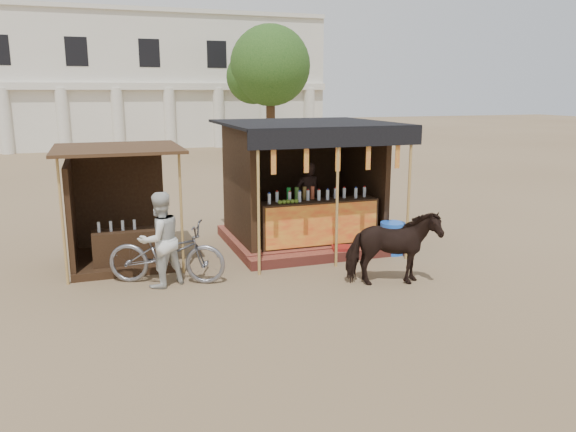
{
  "coord_description": "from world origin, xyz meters",
  "views": [
    {
      "loc": [
        -3.42,
        -8.32,
        3.45
      ],
      "look_at": [
        0.0,
        1.6,
        1.1
      ],
      "focal_mm": 35.0,
      "sensor_mm": 36.0,
      "label": 1
    }
  ],
  "objects": [
    {
      "name": "tree",
      "position": [
        5.81,
        22.14,
        4.63
      ],
      "size": [
        4.5,
        4.4,
        7.0
      ],
      "color": "#382314",
      "rests_on": "ground"
    },
    {
      "name": "cow",
      "position": [
        1.51,
        0.22,
        0.69
      ],
      "size": [
        1.75,
        1.07,
        1.38
      ],
      "primitive_type": "imported",
      "rotation": [
        0.0,
        0.0,
        1.36
      ],
      "color": "black",
      "rests_on": "ground"
    },
    {
      "name": "motorbike",
      "position": [
        -2.31,
        1.68,
        0.56
      ],
      "size": [
        2.27,
        1.5,
        1.13
      ],
      "primitive_type": "imported",
      "rotation": [
        0.0,
        0.0,
        1.18
      ],
      "color": "gray",
      "rests_on": "ground"
    },
    {
      "name": "cooler",
      "position": [
        2.71,
        2.6,
        0.23
      ],
      "size": [
        0.69,
        0.51,
        0.46
      ],
      "color": "#1A762C",
      "rests_on": "ground"
    },
    {
      "name": "main_stall",
      "position": [
        1.01,
        3.36,
        1.02
      ],
      "size": [
        3.6,
        3.61,
        2.78
      ],
      "color": "#953C30",
      "rests_on": "ground"
    },
    {
      "name": "ground",
      "position": [
        0.0,
        0.0,
        0.0
      ],
      "size": [
        120.0,
        120.0,
        0.0
      ],
      "primitive_type": "plane",
      "color": "#846B4C",
      "rests_on": "ground"
    },
    {
      "name": "blue_barrel",
      "position": [
        2.52,
        2.0,
        0.34
      ],
      "size": [
        0.62,
        0.62,
        0.69
      ],
      "primitive_type": "cylinder",
      "rotation": [
        0.0,
        0.0,
        -0.18
      ],
      "color": "blue",
      "rests_on": "ground"
    },
    {
      "name": "bystander",
      "position": [
        -2.43,
        1.53,
        0.86
      ],
      "size": [
        1.03,
        0.94,
        1.72
      ],
      "primitive_type": "imported",
      "rotation": [
        0.0,
        0.0,
        3.56
      ],
      "color": "silver",
      "rests_on": "ground"
    },
    {
      "name": "red_crate",
      "position": [
        1.32,
        2.0,
        0.13
      ],
      "size": [
        0.46,
        0.45,
        0.26
      ],
      "primitive_type": "cube",
      "rotation": [
        0.0,
        0.0,
        -0.27
      ],
      "color": "maroon",
      "rests_on": "ground"
    },
    {
      "name": "background_building",
      "position": [
        -2.0,
        29.94,
        3.98
      ],
      "size": [
        26.0,
        7.45,
        8.18
      ],
      "color": "silver",
      "rests_on": "ground"
    },
    {
      "name": "secondary_stall",
      "position": [
        -3.17,
        3.24,
        0.85
      ],
      "size": [
        2.4,
        2.4,
        2.38
      ],
      "color": "#332112",
      "rests_on": "ground"
    }
  ]
}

